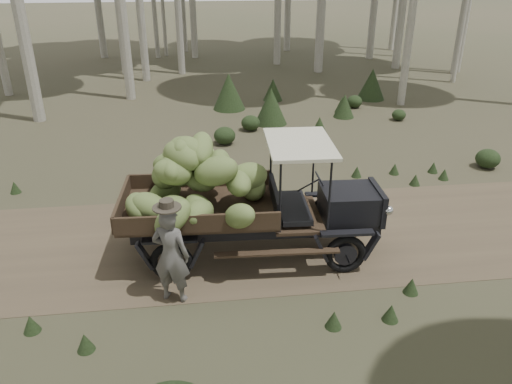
% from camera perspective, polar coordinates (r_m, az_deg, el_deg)
% --- Properties ---
extents(ground, '(120.00, 120.00, 0.00)m').
position_cam_1_polar(ground, '(10.37, -1.13, -5.39)').
color(ground, '#473D2B').
rests_on(ground, ground).
extents(dirt_track, '(70.00, 4.00, 0.01)m').
position_cam_1_polar(dirt_track, '(10.37, -1.13, -5.37)').
color(dirt_track, brown).
rests_on(dirt_track, ground).
extents(banana_truck, '(5.08, 2.52, 2.54)m').
position_cam_1_polar(banana_truck, '(9.16, -4.54, 0.74)').
color(banana_truck, black).
rests_on(banana_truck, ground).
extents(farmer, '(0.74, 0.61, 1.88)m').
position_cam_1_polar(farmer, '(8.34, -9.70, -7.04)').
color(farmer, '#54514C').
rests_on(farmer, ground).
extents(undergrowth, '(23.00, 22.76, 1.37)m').
position_cam_1_polar(undergrowth, '(10.05, 6.94, -3.08)').
color(undergrowth, '#233319').
rests_on(undergrowth, ground).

